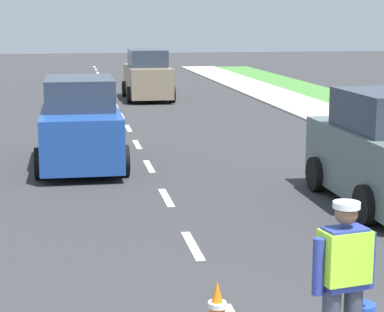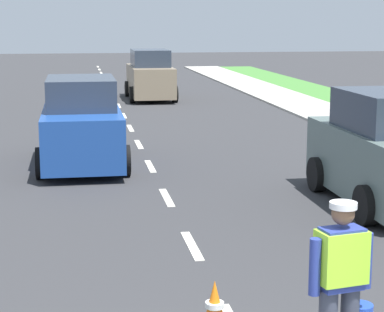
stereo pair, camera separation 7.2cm
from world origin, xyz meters
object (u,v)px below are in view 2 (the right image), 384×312
at_px(traffic_cone_far, 215,309).
at_px(road_worker, 342,277).
at_px(car_oncoming_lead, 82,125).
at_px(car_outgoing_far, 150,76).

bearing_deg(traffic_cone_far, road_worker, -39.54).
relative_size(traffic_cone_far, car_oncoming_lead, 0.15).
relative_size(road_worker, traffic_cone_far, 2.64).
bearing_deg(car_outgoing_far, car_oncoming_lead, -102.44).
xyz_separation_m(car_oncoming_lead, car_outgoing_far, (3.02, 13.69, 0.03)).
xyz_separation_m(road_worker, car_oncoming_lead, (-2.33, 10.45, 0.01)).
relative_size(road_worker, car_outgoing_far, 0.39).
bearing_deg(traffic_cone_far, car_oncoming_lead, 97.54).
bearing_deg(car_outgoing_far, road_worker, -91.63).
distance_m(road_worker, traffic_cone_far, 1.51).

